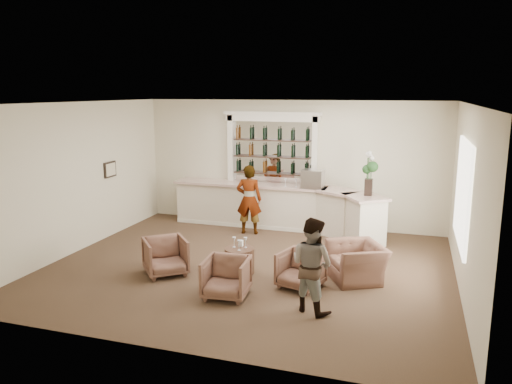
% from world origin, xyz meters
% --- Properties ---
extents(ground, '(8.00, 8.00, 0.00)m').
position_xyz_m(ground, '(0.00, 0.00, 0.00)').
color(ground, brown).
rests_on(ground, ground).
extents(room_shell, '(8.04, 7.02, 3.32)m').
position_xyz_m(room_shell, '(0.16, 0.71, 2.34)').
color(room_shell, beige).
rests_on(room_shell, ground).
extents(bar_counter, '(5.72, 1.80, 1.14)m').
position_xyz_m(bar_counter, '(-0.16, 3.00, 0.57)').
color(bar_counter, white).
rests_on(bar_counter, ground).
extents(back_bar_alcove, '(2.64, 0.25, 3.00)m').
position_xyz_m(back_bar_alcove, '(-0.50, 3.41, 2.03)').
color(back_bar_alcove, white).
rests_on(back_bar_alcove, ground).
extents(cocktail_table, '(0.59, 0.59, 0.50)m').
position_xyz_m(cocktail_table, '(-0.08, -0.35, 0.25)').
color(cocktail_table, '#513623').
rests_on(cocktail_table, ground).
extents(sommelier, '(0.70, 0.52, 1.74)m').
position_xyz_m(sommelier, '(-0.78, 2.35, 0.87)').
color(sommelier, gray).
rests_on(sommelier, ground).
extents(guest, '(0.95, 0.87, 1.57)m').
position_xyz_m(guest, '(1.61, -1.62, 0.78)').
color(guest, gray).
rests_on(guest, ground).
extents(armchair_left, '(1.11, 1.11, 0.73)m').
position_xyz_m(armchair_left, '(-1.43, -0.86, 0.36)').
color(armchair_left, brown).
rests_on(armchair_left, ground).
extents(armchair_center, '(0.81, 0.83, 0.70)m').
position_xyz_m(armchair_center, '(0.10, -1.53, 0.35)').
color(armchair_center, brown).
rests_on(armchair_center, ground).
extents(armchair_right, '(0.91, 0.92, 0.68)m').
position_xyz_m(armchair_right, '(1.24, -0.72, 0.34)').
color(armchair_right, brown).
rests_on(armchair_right, ground).
extents(armchair_far, '(1.33, 1.38, 0.69)m').
position_xyz_m(armchair_far, '(2.16, -0.01, 0.35)').
color(armchair_far, brown).
rests_on(armchair_far, ground).
extents(espresso_machine, '(0.55, 0.47, 0.46)m').
position_xyz_m(espresso_machine, '(0.71, 2.94, 1.37)').
color(espresso_machine, silver).
rests_on(espresso_machine, bar_counter).
extents(flower_vase, '(0.27, 0.27, 1.03)m').
position_xyz_m(flower_vase, '(2.11, 2.46, 1.72)').
color(flower_vase, black).
rests_on(flower_vase, bar_counter).
extents(wine_glass_bar_left, '(0.07, 0.07, 0.21)m').
position_xyz_m(wine_glass_bar_left, '(-0.00, 2.95, 1.25)').
color(wine_glass_bar_left, white).
rests_on(wine_glass_bar_left, bar_counter).
extents(wine_glass_bar_right, '(0.07, 0.07, 0.21)m').
position_xyz_m(wine_glass_bar_right, '(0.28, 2.96, 1.25)').
color(wine_glass_bar_right, white).
rests_on(wine_glass_bar_right, bar_counter).
extents(wine_glass_tbl_a, '(0.07, 0.07, 0.21)m').
position_xyz_m(wine_glass_tbl_a, '(-0.20, -0.32, 0.60)').
color(wine_glass_tbl_a, white).
rests_on(wine_glass_tbl_a, cocktail_table).
extents(wine_glass_tbl_b, '(0.07, 0.07, 0.21)m').
position_xyz_m(wine_glass_tbl_b, '(0.02, -0.27, 0.60)').
color(wine_glass_tbl_b, white).
rests_on(wine_glass_tbl_b, cocktail_table).
extents(wine_glass_tbl_c, '(0.07, 0.07, 0.21)m').
position_xyz_m(wine_glass_tbl_c, '(-0.04, -0.48, 0.60)').
color(wine_glass_tbl_c, white).
rests_on(wine_glass_tbl_c, cocktail_table).
extents(napkin_holder, '(0.08, 0.08, 0.12)m').
position_xyz_m(napkin_holder, '(-0.10, -0.21, 0.56)').
color(napkin_holder, white).
rests_on(napkin_holder, cocktail_table).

